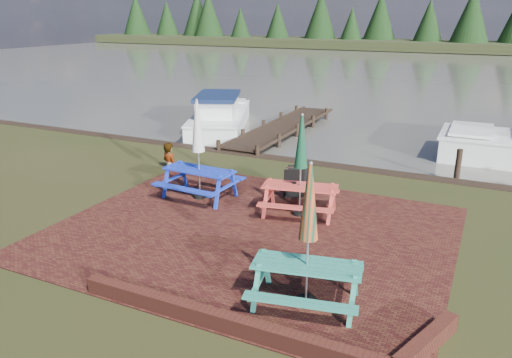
{
  "coord_description": "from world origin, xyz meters",
  "views": [
    {
      "loc": [
        4.75,
        -8.6,
        4.92
      ],
      "look_at": [
        -0.3,
        1.91,
        1.0
      ],
      "focal_mm": 35.0,
      "sensor_mm": 36.0,
      "label": 1
    }
  ],
  "objects_px": {
    "picnic_table_red": "(300,181)",
    "person": "(169,143)",
    "chalkboard": "(296,182)",
    "picnic_table_blue": "(199,165)",
    "picnic_table_teal": "(307,258)",
    "jetty": "(283,127)",
    "boat_jetty": "(220,118)"
  },
  "relations": [
    {
      "from": "picnic_table_teal",
      "to": "picnic_table_red",
      "type": "relative_size",
      "value": 1.01
    },
    {
      "from": "chalkboard",
      "to": "boat_jetty",
      "type": "distance_m",
      "value": 9.7
    },
    {
      "from": "chalkboard",
      "to": "boat_jetty",
      "type": "bearing_deg",
      "value": 107.67
    },
    {
      "from": "chalkboard",
      "to": "person",
      "type": "bearing_deg",
      "value": 146.37
    },
    {
      "from": "picnic_table_red",
      "to": "picnic_table_blue",
      "type": "relative_size",
      "value": 0.94
    },
    {
      "from": "boat_jetty",
      "to": "person",
      "type": "relative_size",
      "value": 3.97
    },
    {
      "from": "chalkboard",
      "to": "picnic_table_teal",
      "type": "bearing_deg",
      "value": -91.11
    },
    {
      "from": "chalkboard",
      "to": "jetty",
      "type": "xyz_separation_m",
      "value": [
        -3.61,
        7.69,
        -0.35
      ]
    },
    {
      "from": "picnic_table_red",
      "to": "boat_jetty",
      "type": "relative_size",
      "value": 0.38
    },
    {
      "from": "picnic_table_red",
      "to": "chalkboard",
      "type": "height_order",
      "value": "picnic_table_red"
    },
    {
      "from": "picnic_table_red",
      "to": "jetty",
      "type": "xyz_separation_m",
      "value": [
        -4.14,
        8.78,
        -0.79
      ]
    },
    {
      "from": "picnic_table_teal",
      "to": "chalkboard",
      "type": "relative_size",
      "value": 2.92
    },
    {
      "from": "jetty",
      "to": "boat_jetty",
      "type": "bearing_deg",
      "value": -170.46
    },
    {
      "from": "picnic_table_red",
      "to": "picnic_table_blue",
      "type": "bearing_deg",
      "value": 169.55
    },
    {
      "from": "picnic_table_blue",
      "to": "boat_jetty",
      "type": "relative_size",
      "value": 0.4
    },
    {
      "from": "person",
      "to": "jetty",
      "type": "bearing_deg",
      "value": -79.53
    },
    {
      "from": "boat_jetty",
      "to": "person",
      "type": "height_order",
      "value": "person"
    },
    {
      "from": "picnic_table_red",
      "to": "person",
      "type": "relative_size",
      "value": 1.5
    },
    {
      "from": "picnic_table_blue",
      "to": "chalkboard",
      "type": "relative_size",
      "value": 3.07
    },
    {
      "from": "picnic_table_blue",
      "to": "chalkboard",
      "type": "xyz_separation_m",
      "value": [
        2.4,
        1.14,
        -0.5
      ]
    },
    {
      "from": "picnic_table_red",
      "to": "chalkboard",
      "type": "bearing_deg",
      "value": 104.55
    },
    {
      "from": "picnic_table_red",
      "to": "picnic_table_teal",
      "type": "bearing_deg",
      "value": -78.94
    },
    {
      "from": "picnic_table_blue",
      "to": "boat_jetty",
      "type": "bearing_deg",
      "value": 119.47
    },
    {
      "from": "picnic_table_blue",
      "to": "picnic_table_teal",
      "type": "bearing_deg",
      "value": -36.51
    },
    {
      "from": "boat_jetty",
      "to": "person",
      "type": "xyz_separation_m",
      "value": [
        1.76,
        -6.43,
        0.5
      ]
    },
    {
      "from": "picnic_table_blue",
      "to": "chalkboard",
      "type": "height_order",
      "value": "picnic_table_blue"
    },
    {
      "from": "chalkboard",
      "to": "jetty",
      "type": "bearing_deg",
      "value": 90.76
    },
    {
      "from": "chalkboard",
      "to": "person",
      "type": "xyz_separation_m",
      "value": [
        -4.75,
        0.77,
        0.4
      ]
    },
    {
      "from": "jetty",
      "to": "picnic_table_red",
      "type": "bearing_deg",
      "value": -64.73
    },
    {
      "from": "picnic_table_teal",
      "to": "picnic_table_red",
      "type": "height_order",
      "value": "picnic_table_teal"
    },
    {
      "from": "chalkboard",
      "to": "picnic_table_blue",
      "type": "bearing_deg",
      "value": -178.94
    },
    {
      "from": "jetty",
      "to": "person",
      "type": "distance_m",
      "value": 7.05
    }
  ]
}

